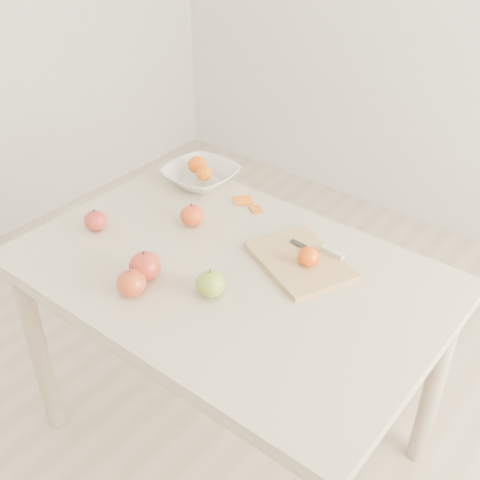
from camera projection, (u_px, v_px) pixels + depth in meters
The scene contains 15 objects.
ground at pixel (231, 437), 2.12m from camera, with size 3.50×3.50×0.00m, color #C6B293.
table at pixel (229, 295), 1.75m from camera, with size 1.20×0.80×0.75m.
cutting_board at pixel (300, 261), 1.71m from camera, with size 0.29×0.21×0.02m, color tan.
board_tangerine at pixel (308, 256), 1.67m from camera, with size 0.06×0.06×0.05m, color #CB4107.
fruit_bowl at pixel (201, 176), 2.09m from camera, with size 0.24×0.24×0.06m, color white.
bowl_tangerine_near at pixel (197, 165), 2.09m from camera, with size 0.07×0.07×0.06m, color #DA4507.
bowl_tangerine_far at pixel (204, 173), 2.05m from camera, with size 0.06×0.06×0.05m, color orange.
orange_peel_a at pixel (243, 202), 2.00m from camera, with size 0.06×0.04×0.00m, color orange.
orange_peel_b at pixel (256, 210), 1.95m from camera, with size 0.04×0.04×0.00m, color #C7560E.
paring_knife at pixel (328, 251), 1.72m from camera, with size 0.17×0.05×0.01m.
apple_green at pixel (211, 284), 1.58m from camera, with size 0.08×0.08×0.07m, color #5D901F.
apple_red_b at pixel (95, 221), 1.84m from camera, with size 0.07×0.07×0.06m, color maroon.
apple_red_c at pixel (145, 266), 1.64m from camera, with size 0.09×0.09×0.08m, color maroon.
apple_red_a at pixel (192, 215), 1.87m from camera, with size 0.08×0.08×0.07m, color #A21B17.
apple_red_e at pixel (131, 283), 1.58m from camera, with size 0.08×0.08×0.07m, color maroon.
Camera 1 is at (0.87, -1.04, 1.78)m, focal length 45.00 mm.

